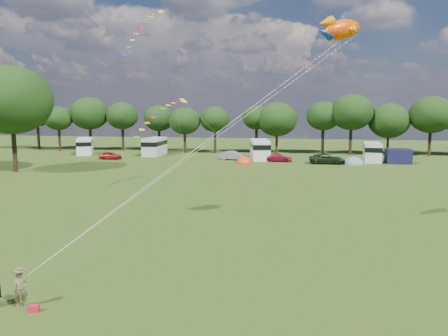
# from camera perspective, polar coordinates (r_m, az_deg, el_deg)

# --- Properties ---
(ground_plane) EXTENTS (180.00, 180.00, 0.00)m
(ground_plane) POSITION_cam_1_polar(r_m,az_deg,el_deg) (23.80, -3.15, -12.32)
(ground_plane) COLOR black
(ground_plane) RESTS_ON ground
(tree_line) EXTENTS (102.98, 10.98, 10.27)m
(tree_line) POSITION_cam_1_polar(r_m,az_deg,el_deg) (76.79, 9.62, 6.56)
(tree_line) COLOR black
(tree_line) RESTS_ON ground
(big_tree) EXTENTS (10.00, 10.00, 13.28)m
(big_tree) POSITION_cam_1_polar(r_m,az_deg,el_deg) (60.75, -26.05, 7.99)
(big_tree) COLOR black
(big_tree) RESTS_ON ground
(car_a) EXTENTS (3.58, 1.41, 1.19)m
(car_a) POSITION_cam_1_polar(r_m,az_deg,el_deg) (70.31, -14.64, 1.58)
(car_a) COLOR maroon
(car_a) RESTS_ON ground
(car_b) EXTENTS (4.08, 2.14, 1.37)m
(car_b) POSITION_cam_1_polar(r_m,az_deg,el_deg) (67.40, 1.17, 1.64)
(car_b) COLOR gray
(car_b) RESTS_ON ground
(car_c) EXTENTS (4.17, 2.05, 1.21)m
(car_c) POSITION_cam_1_polar(r_m,az_deg,el_deg) (65.98, 7.04, 1.37)
(car_c) COLOR maroon
(car_c) RESTS_ON ground
(car_d) EXTENTS (5.23, 2.51, 1.40)m
(car_d) POSITION_cam_1_polar(r_m,az_deg,el_deg) (64.64, 13.30, 1.16)
(car_d) COLOR black
(car_d) RESTS_ON ground
(campervan_a) EXTENTS (4.40, 6.21, 2.80)m
(campervan_a) POSITION_cam_1_polar(r_m,az_deg,el_deg) (78.98, -17.70, 2.81)
(campervan_a) COLOR silver
(campervan_a) RESTS_ON ground
(campervan_b) EXTENTS (2.73, 6.07, 2.94)m
(campervan_b) POSITION_cam_1_polar(r_m,az_deg,el_deg) (74.70, -9.05, 2.87)
(campervan_b) COLOR #B3B3B5
(campervan_b) RESTS_ON ground
(campervan_c) EXTENTS (3.71, 6.60, 3.05)m
(campervan_c) POSITION_cam_1_polar(r_m,az_deg,el_deg) (68.31, 4.73, 2.51)
(campervan_c) COLOR silver
(campervan_c) RESTS_ON ground
(campervan_d) EXTENTS (2.94, 5.90, 2.80)m
(campervan_d) POSITION_cam_1_polar(r_m,az_deg,el_deg) (69.25, 18.79, 2.06)
(campervan_d) COLOR #BCBBBE
(campervan_d) RESTS_ON ground
(tent_orange) EXTENTS (2.56, 2.81, 2.01)m
(tent_orange) POSITION_cam_1_polar(r_m,az_deg,el_deg) (63.48, 2.66, 0.63)
(tent_orange) COLOR red
(tent_orange) RESTS_ON ground
(tent_greyblue) EXTENTS (3.02, 3.30, 2.24)m
(tent_greyblue) POSITION_cam_1_polar(r_m,az_deg,el_deg) (64.93, 16.58, 0.46)
(tent_greyblue) COLOR slate
(tent_greyblue) RESTS_ON ground
(awning_navy) EXTENTS (3.46, 2.84, 2.13)m
(awning_navy) POSITION_cam_1_polar(r_m,az_deg,el_deg) (68.20, 21.80, 1.46)
(awning_navy) COLOR #141433
(awning_navy) RESTS_ON ground
(kite_flyer) EXTENTS (0.68, 0.65, 1.56)m
(kite_flyer) POSITION_cam_1_polar(r_m,az_deg,el_deg) (20.54, -25.05, -14.17)
(kite_flyer) COLOR brown
(kite_flyer) RESTS_ON ground
(kite_bag) EXTENTS (0.44, 0.35, 0.27)m
(kite_bag) POSITION_cam_1_polar(r_m,az_deg,el_deg) (20.18, -23.57, -16.48)
(kite_bag) COLOR red
(kite_bag) RESTS_ON ground
(fish_kite) EXTENTS (3.19, 2.74, 1.79)m
(fish_kite) POSITION_cam_1_polar(r_m,az_deg,el_deg) (28.28, 14.73, 17.15)
(fish_kite) COLOR #E63D00
(fish_kite) RESTS_ON ground
(streamer_kite_a) EXTENTS (3.38, 5.52, 5.77)m
(streamer_kite_a) POSITION_cam_1_polar(r_m,az_deg,el_deg) (53.36, -10.13, 17.93)
(streamer_kite_a) COLOR #D1C90B
(streamer_kite_a) RESTS_ON ground
(streamer_kite_b) EXTENTS (4.31, 4.81, 3.84)m
(streamer_kite_b) POSITION_cam_1_polar(r_m,az_deg,el_deg) (44.45, -7.80, 7.33)
(streamer_kite_b) COLOR yellow
(streamer_kite_b) RESTS_ON ground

